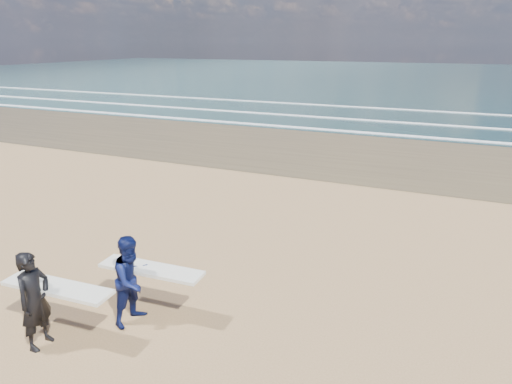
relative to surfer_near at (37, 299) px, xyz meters
The scene contains 2 objects.
surfer_near is the anchor object (origin of this frame).
surfer_far 1.73m from the surfer_near, 50.78° to the left, with size 2.23×1.17×1.84m.
Camera 1 is at (7.29, -5.18, 5.40)m, focal length 32.00 mm.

